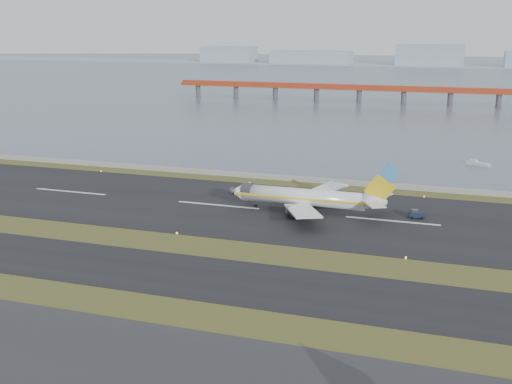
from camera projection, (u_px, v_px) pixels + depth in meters
ground at (160, 246)px, 121.54m from camera, size 1000.00×1000.00×0.00m
taxiway_strip at (129, 268)px, 110.50m from camera, size 1000.00×18.00×0.10m
runway_strip at (218, 205)px, 149.10m from camera, size 1000.00×45.00×0.10m
seawall at (258, 176)px, 176.56m from camera, size 1000.00×2.50×1.00m
bay_water at (405, 76)px, 544.31m from camera, size 1400.00×800.00×1.30m
red_pier at (404, 90)px, 343.39m from camera, size 260.00×5.00×10.20m
far_shoreline at (433, 60)px, 685.69m from camera, size 1400.00×80.00×60.50m
airliner at (309, 198)px, 142.64m from camera, size 38.52×32.89×12.80m
pushback_tug at (416, 214)px, 138.79m from camera, size 3.38×2.36×1.99m
workboat_near at (477, 163)px, 192.48m from camera, size 7.32×4.96×1.71m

